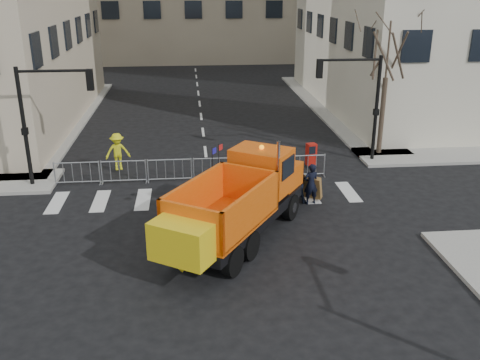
{
  "coord_description": "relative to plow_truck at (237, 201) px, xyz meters",
  "views": [
    {
      "loc": [
        -0.83,
        -15.9,
        8.85
      ],
      "look_at": [
        0.97,
        2.5,
        1.87
      ],
      "focal_mm": 40.0,
      "sensor_mm": 36.0,
      "label": 1
    }
  ],
  "objects": [
    {
      "name": "ground",
      "position": [
        -0.76,
        -1.28,
        -1.56
      ],
      "size": [
        120.0,
        120.0,
        0.0
      ],
      "primitive_type": "plane",
      "color": "black",
      "rests_on": "ground"
    },
    {
      "name": "newspaper_box",
      "position": [
        4.38,
        7.56,
        -0.86
      ],
      "size": [
        0.53,
        0.5,
        1.1
      ],
      "primitive_type": "cube",
      "rotation": [
        0.0,
        0.0,
        0.25
      ],
      "color": "#AF150D",
      "rests_on": "sidewalk_back"
    },
    {
      "name": "traffic_light_right",
      "position": [
        7.74,
        8.22,
        1.14
      ],
      "size": [
        0.18,
        0.18,
        5.4
      ],
      "primitive_type": "cylinder",
      "color": "black",
      "rests_on": "ground"
    },
    {
      "name": "sidewalk_back",
      "position": [
        -0.76,
        7.22,
        -1.49
      ],
      "size": [
        64.0,
        5.0,
        0.15
      ],
      "primitive_type": "cube",
      "color": "gray",
      "rests_on": "ground"
    },
    {
      "name": "crowd_barriers",
      "position": [
        -1.51,
        6.32,
        -1.01
      ],
      "size": [
        12.6,
        0.6,
        1.1
      ],
      "primitive_type": null,
      "color": "#9EA0A5",
      "rests_on": "ground"
    },
    {
      "name": "worker",
      "position": [
        -5.06,
        7.79,
        -0.51
      ],
      "size": [
        1.3,
        0.94,
        1.81
      ],
      "primitive_type": "imported",
      "rotation": [
        0.0,
        0.0,
        0.24
      ],
      "color": "yellow",
      "rests_on": "sidewalk_back"
    },
    {
      "name": "cop_b",
      "position": [
        2.81,
        3.29,
        -0.71
      ],
      "size": [
        0.9,
        0.74,
        1.71
      ],
      "primitive_type": "imported",
      "rotation": [
        0.0,
        0.0,
        3.02
      ],
      "color": "black",
      "rests_on": "ground"
    },
    {
      "name": "plow_truck",
      "position": [
        0.0,
        0.0,
        0.0
      ],
      "size": [
        6.93,
        8.92,
        3.52
      ],
      "rotation": [
        0.0,
        0.0,
        1.0
      ],
      "color": "black",
      "rests_on": "ground"
    },
    {
      "name": "cop_a",
      "position": [
        3.36,
        3.09,
        -0.69
      ],
      "size": [
        0.71,
        0.55,
        1.75
      ],
      "primitive_type": "imported",
      "rotation": [
        0.0,
        0.0,
        3.36
      ],
      "color": "black",
      "rests_on": "ground"
    },
    {
      "name": "cop_c",
      "position": [
        2.68,
        2.99,
        -0.62
      ],
      "size": [
        1.12,
        1.09,
        1.88
      ],
      "primitive_type": "imported",
      "rotation": [
        0.0,
        0.0,
        3.89
      ],
      "color": "black",
      "rests_on": "ground"
    },
    {
      "name": "street_tree",
      "position": [
        8.44,
        9.22,
        2.19
      ],
      "size": [
        3.0,
        3.0,
        7.5
      ],
      "primitive_type": null,
      "color": "#382B21",
      "rests_on": "ground"
    },
    {
      "name": "traffic_light_left",
      "position": [
        -8.76,
        6.22,
        1.14
      ],
      "size": [
        0.18,
        0.18,
        5.4
      ],
      "primitive_type": "cylinder",
      "color": "black",
      "rests_on": "ground"
    }
  ]
}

